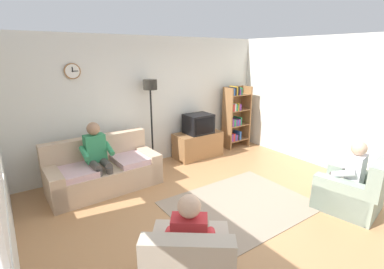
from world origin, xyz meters
The scene contains 13 objects.
ground_plane centered at (0.00, 0.00, 0.00)m, with size 12.00×12.00×0.00m, color #B27F51.
back_wall_assembly centered at (0.00, 2.66, 1.35)m, with size 6.20×0.17×2.70m.
right_wall centered at (2.86, 0.00, 1.35)m, with size 0.12×5.80×2.70m, color silver.
couch centered at (-1.35, 1.94, 0.31)m, with size 1.93×0.94×0.90m.
tv_stand centered at (0.96, 2.25, 0.29)m, with size 1.10×0.56×0.58m.
tv centered at (0.96, 2.23, 0.80)m, with size 0.60×0.49×0.44m.
bookshelf centered at (2.17, 2.32, 0.80)m, with size 0.68×0.36×1.58m.
floor_lamp centered at (-0.16, 2.35, 1.45)m, with size 0.28×0.28×1.85m.
armchair_near_bookshelf centered at (1.56, -0.98, 0.29)m, with size 0.95×1.01×0.90m.
area_rug centered at (0.23, 0.08, 0.01)m, with size 2.20×1.70×0.01m, color gray.
person_on_couch centered at (-1.46, 1.83, 0.70)m, with size 0.52×0.54×1.24m.
person_in_left_armchair centered at (-1.36, -0.82, 0.60)m, with size 0.62×0.64×1.12m.
person_in_right_armchair centered at (1.55, -0.89, 0.60)m, with size 0.56×0.58×1.12m.
Camera 1 is at (-2.68, -2.76, 2.36)m, focal length 26.08 mm.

